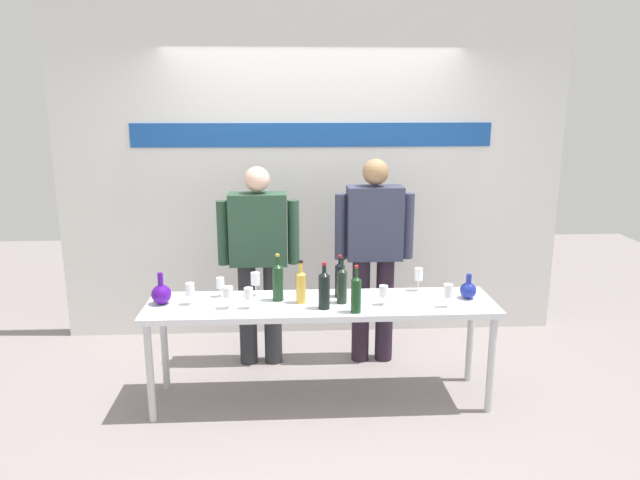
% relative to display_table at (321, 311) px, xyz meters
% --- Properties ---
extents(ground_plane, '(10.00, 10.00, 0.00)m').
position_rel_display_table_xyz_m(ground_plane, '(0.00, 0.00, -0.67)').
color(ground_plane, gray).
extents(back_wall, '(4.38, 0.11, 3.00)m').
position_rel_display_table_xyz_m(back_wall, '(0.00, 1.31, 0.84)').
color(back_wall, silver).
rests_on(back_wall, ground).
extents(display_table, '(2.38, 0.56, 0.73)m').
position_rel_display_table_xyz_m(display_table, '(0.00, 0.00, 0.00)').
color(display_table, silver).
rests_on(display_table, ground).
extents(decanter_blue_left, '(0.13, 0.13, 0.22)m').
position_rel_display_table_xyz_m(decanter_blue_left, '(-1.08, 0.03, 0.13)').
color(decanter_blue_left, '#47108F').
rests_on(decanter_blue_left, display_table).
extents(decanter_blue_right, '(0.11, 0.11, 0.18)m').
position_rel_display_table_xyz_m(decanter_blue_right, '(1.03, 0.03, 0.12)').
color(decanter_blue_right, navy).
rests_on(decanter_blue_right, display_table).
extents(presenter_left, '(0.63, 0.22, 1.59)m').
position_rel_display_table_xyz_m(presenter_left, '(-0.45, 0.64, 0.24)').
color(presenter_left, '#292B2E').
rests_on(presenter_left, ground).
extents(presenter_right, '(0.62, 0.22, 1.64)m').
position_rel_display_table_xyz_m(presenter_right, '(0.45, 0.64, 0.28)').
color(presenter_right, '#281C2A').
rests_on(presenter_right, ground).
extents(wine_bottle_0, '(0.07, 0.07, 0.32)m').
position_rel_display_table_xyz_m(wine_bottle_0, '(0.14, -0.02, 0.19)').
color(wine_bottle_0, '#1D2E20').
rests_on(wine_bottle_0, display_table).
extents(wine_bottle_1, '(0.07, 0.07, 0.33)m').
position_rel_display_table_xyz_m(wine_bottle_1, '(-0.29, 0.06, 0.20)').
color(wine_bottle_1, '#1B3C21').
rests_on(wine_bottle_1, display_table).
extents(wine_bottle_2, '(0.07, 0.07, 0.30)m').
position_rel_display_table_xyz_m(wine_bottle_2, '(-0.14, 0.00, 0.19)').
color(wine_bottle_2, gold).
rests_on(wine_bottle_2, display_table).
extents(wine_bottle_3, '(0.07, 0.07, 0.30)m').
position_rel_display_table_xyz_m(wine_bottle_3, '(0.14, 0.11, 0.19)').
color(wine_bottle_3, black).
rests_on(wine_bottle_3, display_table).
extents(wine_bottle_4, '(0.08, 0.08, 0.32)m').
position_rel_display_table_xyz_m(wine_bottle_4, '(0.01, -0.12, 0.20)').
color(wine_bottle_4, black).
rests_on(wine_bottle_4, display_table).
extents(wine_bottle_5, '(0.07, 0.07, 0.32)m').
position_rel_display_table_xyz_m(wine_bottle_5, '(0.21, -0.20, 0.19)').
color(wine_bottle_5, '#163C1B').
rests_on(wine_bottle_5, display_table).
extents(wine_glass_left_0, '(0.06, 0.06, 0.14)m').
position_rel_display_table_xyz_m(wine_glass_left_0, '(-0.70, 0.16, 0.16)').
color(wine_glass_left_0, white).
rests_on(wine_glass_left_0, display_table).
extents(wine_glass_left_1, '(0.06, 0.06, 0.17)m').
position_rel_display_table_xyz_m(wine_glass_left_1, '(-0.45, 0.17, 0.18)').
color(wine_glass_left_1, white).
rests_on(wine_glass_left_1, display_table).
extents(wine_glass_left_2, '(0.06, 0.06, 0.15)m').
position_rel_display_table_xyz_m(wine_glass_left_2, '(-0.88, 0.01, 0.17)').
color(wine_glass_left_2, white).
rests_on(wine_glass_left_2, display_table).
extents(wine_glass_left_3, '(0.07, 0.07, 0.15)m').
position_rel_display_table_xyz_m(wine_glass_left_3, '(-0.62, -0.08, 0.17)').
color(wine_glass_left_3, white).
rests_on(wine_glass_left_3, display_table).
extents(wine_glass_left_4, '(0.06, 0.06, 0.14)m').
position_rel_display_table_xyz_m(wine_glass_left_4, '(-0.49, -0.09, 0.16)').
color(wine_glass_left_4, white).
rests_on(wine_glass_left_4, display_table).
extents(wine_glass_right_0, '(0.06, 0.06, 0.16)m').
position_rel_display_table_xyz_m(wine_glass_right_0, '(0.84, -0.14, 0.17)').
color(wine_glass_right_0, white).
rests_on(wine_glass_right_0, display_table).
extents(wine_glass_right_1, '(0.06, 0.06, 0.14)m').
position_rel_display_table_xyz_m(wine_glass_right_1, '(0.42, -0.07, 0.15)').
color(wine_glass_right_1, white).
rests_on(wine_glass_right_1, display_table).
extents(wine_glass_right_2, '(0.06, 0.06, 0.17)m').
position_rel_display_table_xyz_m(wine_glass_right_2, '(0.72, 0.21, 0.18)').
color(wine_glass_right_2, white).
rests_on(wine_glass_right_2, display_table).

